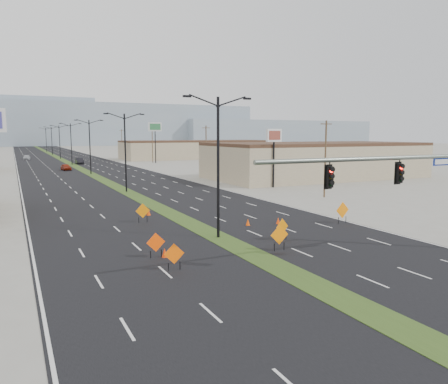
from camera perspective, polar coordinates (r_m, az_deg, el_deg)
name	(u,v)px	position (r m, az deg, el deg)	size (l,w,h in m)	color
ground	(325,291)	(21.90, 13.04, -12.47)	(600.00, 600.00, 0.00)	gray
road_surface	(70,164)	(116.88, -19.45, 3.50)	(25.00, 400.00, 0.02)	black
median_strip	(70,164)	(116.88, -19.45, 3.50)	(2.00, 400.00, 0.04)	#2F4418
building_se_near	(315,161)	(77.13, 11.82, 3.93)	(36.00, 18.00, 5.50)	tan
building_se_far	(195,150)	(135.97, -3.82, 5.48)	(44.00, 16.00, 5.00)	tan
mesa_center	(95,125)	(320.40, -16.54, 8.44)	(220.00, 50.00, 28.00)	#8697A6
mesa_east	(273,132)	(361.75, 6.42, 7.78)	(160.00, 50.00, 18.00)	#8697A6
signal_mast	(422,179)	(28.21, 24.40, 1.53)	(16.30, 0.60, 8.00)	slate
streetlight_0	(218,163)	(30.89, -0.77, 3.84)	(5.15, 0.24, 10.02)	black
streetlight_1	(125,150)	(57.45, -12.77, 5.38)	(5.15, 0.24, 10.02)	black
streetlight_2	(90,145)	(84.94, -17.12, 5.88)	(5.15, 0.24, 10.02)	black
streetlight_3	(71,142)	(112.69, -19.34, 6.13)	(5.15, 0.24, 10.02)	black
streetlight_4	(60,141)	(140.53, -20.68, 6.27)	(5.15, 0.24, 10.02)	black
streetlight_5	(52,140)	(168.43, -21.58, 6.36)	(5.15, 0.24, 10.02)	black
streetlight_6	(46,139)	(196.35, -22.22, 6.43)	(5.15, 0.24, 10.02)	black
utility_pole_0	(325,158)	(52.68, 13.09, 4.38)	(1.60, 0.20, 9.00)	#4C3823
utility_pole_1	(206,149)	(82.85, -2.35, 5.66)	(1.60, 0.20, 9.00)	#4C3823
utility_pole_2	(152,145)	(115.77, -9.33, 6.11)	(1.60, 0.20, 9.00)	#4C3823
utility_pole_3	(122,142)	(149.64, -13.20, 6.32)	(1.60, 0.20, 9.00)	#4C3823
car_left	(66,167)	(95.73, -19.94, 3.07)	(1.58, 3.92, 1.33)	maroon
car_mid	(79,161)	(115.10, -18.36, 3.87)	(1.62, 4.65, 1.53)	black
car_far	(27,157)	(139.91, -24.36, 4.13)	(1.84, 4.54, 1.32)	#A5A9AE
construction_sign_0	(156,243)	(26.78, -8.90, -6.63)	(1.16, 0.06, 1.54)	#FF4A05
construction_sign_1	(174,255)	(24.22, -6.54, -8.15)	(1.14, 0.16, 1.52)	#FF5D05
construction_sign_2	(143,211)	(37.40, -10.57, -2.51)	(1.23, 0.09, 1.64)	orange
construction_sign_3	(279,236)	(28.22, 7.25, -5.68)	(1.26, 0.12, 1.68)	orange
construction_sign_4	(282,228)	(31.05, 7.61, -4.62)	(1.14, 0.31, 1.55)	orange
construction_sign_5	(343,211)	(37.77, 15.22, -2.38)	(1.37, 0.14, 1.82)	orange
cone_0	(165,253)	(26.92, -7.77, -7.87)	(0.35, 0.35, 0.59)	#EE3405
cone_1	(248,222)	(35.78, 3.14, -3.95)	(0.35, 0.35, 0.58)	#EF4805
cone_2	(278,221)	(36.59, 7.09, -3.75)	(0.34, 0.34, 0.57)	#FF3F05
cone_3	(148,212)	(40.75, -9.84, -2.58)	(0.39, 0.39, 0.66)	#EB3F04
pole_sign_east_near	(274,140)	(61.28, 6.55, 6.71)	(2.67, 0.88, 8.15)	black
pole_sign_east_far	(155,130)	(114.48, -9.00, 8.05)	(3.34, 1.41, 10.43)	black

